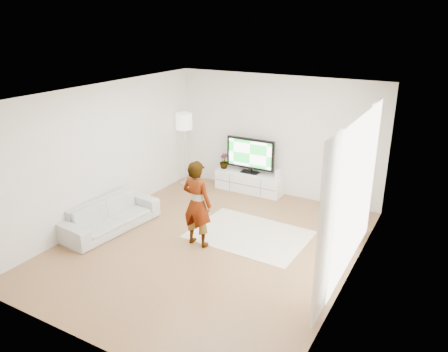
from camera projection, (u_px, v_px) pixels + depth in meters
The scene contains 17 objects.
floor at pixel (210, 245), 8.12m from camera, with size 6.00×6.00×0.00m, color #A8744C.
ceiling at pixel (209, 94), 7.16m from camera, with size 6.00×6.00×0.00m, color white.
wall_left at pixel (104, 154), 8.79m from camera, with size 0.02×6.00×2.80m, color silver.
wall_right at pixel (353, 202), 6.49m from camera, with size 0.02×6.00×2.80m, color silver.
wall_back at pixel (277, 136), 10.09m from camera, with size 5.00×0.02×2.80m, color silver.
wall_front at pixel (79, 249), 5.19m from camera, with size 5.00×0.02×2.80m, color silver.
window at pixel (357, 192), 6.72m from camera, with size 0.01×2.60×2.50m, color white.
curtain_near at pixel (326, 231), 5.73m from camera, with size 0.04×0.70×2.60m, color white.
curtain_far at pixel (369, 173), 7.86m from camera, with size 0.04×0.70×2.60m, color white.
media_console at pixel (249, 182), 10.56m from camera, with size 1.66×0.47×0.47m.
television at pixel (250, 154), 10.35m from camera, with size 1.22×0.24×0.85m.
game_console at pixel (278, 174), 10.11m from camera, with size 0.08×0.16×0.20m.
potted_plant at pixel (224, 161), 10.74m from camera, with size 0.21×0.21×0.37m, color #3F7238.
rug at pixel (249, 234), 8.50m from camera, with size 2.20×1.58×0.01m, color silver.
player at pixel (197, 204), 7.87m from camera, with size 0.59×0.39×1.63m, color #334772.
sofa at pixel (110, 216), 8.64m from camera, with size 2.01×0.79×0.59m, color #BBBCB7.
floor_lamp at pixel (184, 125), 10.61m from camera, with size 0.40×0.40×1.81m.
Camera 1 is at (3.75, -6.13, 4.00)m, focal length 35.00 mm.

